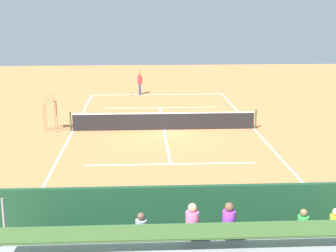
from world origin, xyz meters
The scene contains 12 objects.
ground_plane centered at (0.00, 0.00, 0.00)m, with size 60.00×60.00×0.00m, color #D17542.
court_line_markings centered at (0.00, -0.04, 0.00)m, with size 10.10×22.20×0.01m.
tennis_net centered at (0.00, 0.00, 0.50)m, with size 10.30×0.10×1.07m.
backdrop_wall centered at (0.00, 14.00, 1.00)m, with size 18.00×0.16×2.00m, color #194228.
bleacher_stand centered at (-0.17, 15.36, 0.93)m, with size 9.06×2.40×2.48m.
umpire_chair centered at (6.20, -0.01, 1.31)m, with size 0.67×0.67×2.14m.
courtside_bench centered at (-2.88, 13.27, 0.56)m, with size 1.80×0.40×0.93m.
equipment_bag centered at (-0.76, 13.40, 0.18)m, with size 0.90×0.36×0.36m, color #B22D2D.
tennis_player centered at (1.35, -11.12, 1.02)m, with size 0.41×0.55×1.93m.
tennis_racket centered at (1.87, -10.86, 0.01)m, with size 0.44×0.56×0.03m.
tennis_ball_near centered at (0.24, -9.77, 0.03)m, with size 0.07×0.07×0.07m, color #CCDB33.
tennis_ball_far centered at (-0.29, -9.32, 0.03)m, with size 0.07×0.07×0.07m, color #CCDB33.
Camera 1 is at (1.23, 26.49, 6.74)m, focal length 53.01 mm.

